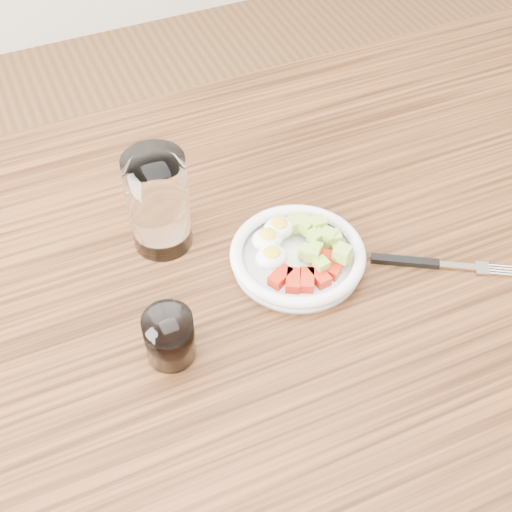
# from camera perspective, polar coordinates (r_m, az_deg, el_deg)

# --- Properties ---
(ground) EXTENTS (4.00, 4.00, 0.00)m
(ground) POSITION_cam_1_polar(r_m,az_deg,el_deg) (1.65, 0.48, -19.01)
(ground) COLOR brown
(ground) RESTS_ON ground
(dining_table) EXTENTS (1.50, 0.90, 0.77)m
(dining_table) POSITION_cam_1_polar(r_m,az_deg,el_deg) (1.06, 0.71, -4.91)
(dining_table) COLOR brown
(dining_table) RESTS_ON ground
(bowl) EXTENTS (0.19, 0.19, 0.05)m
(bowl) POSITION_cam_1_polar(r_m,az_deg,el_deg) (0.98, 3.31, 0.16)
(bowl) COLOR white
(bowl) RESTS_ON dining_table
(fork) EXTENTS (0.18, 0.11, 0.01)m
(fork) POSITION_cam_1_polar(r_m,az_deg,el_deg) (1.01, 13.31, -0.54)
(fork) COLOR black
(fork) RESTS_ON dining_table
(water_glass) EXTENTS (0.08, 0.08, 0.15)m
(water_glass) POSITION_cam_1_polar(r_m,az_deg,el_deg) (0.98, -7.82, 4.27)
(water_glass) COLOR white
(water_glass) RESTS_ON dining_table
(coffee_glass) EXTENTS (0.06, 0.06, 0.07)m
(coffee_glass) POSITION_cam_1_polar(r_m,az_deg,el_deg) (0.88, -6.94, -6.46)
(coffee_glass) COLOR white
(coffee_glass) RESTS_ON dining_table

